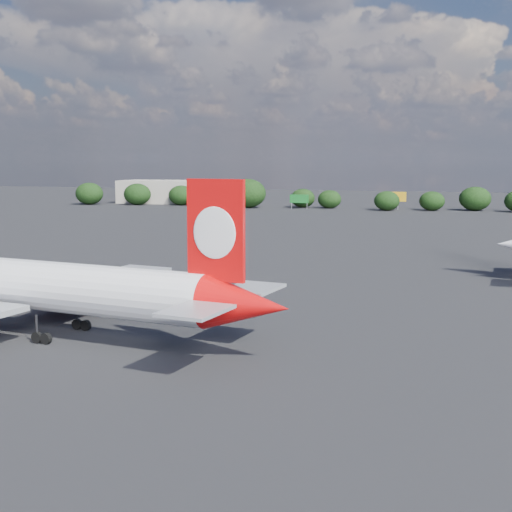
# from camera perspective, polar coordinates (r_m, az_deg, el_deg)

# --- Properties ---
(ground) EXTENTS (500.00, 500.00, 0.00)m
(ground) POSITION_cam_1_polar(r_m,az_deg,el_deg) (108.54, -0.97, -0.55)
(ground) COLOR black
(ground) RESTS_ON ground
(qantas_airliner) EXTENTS (43.57, 41.56, 14.22)m
(qantas_airliner) POSITION_cam_1_polar(r_m,az_deg,el_deg) (65.95, -15.86, -2.50)
(qantas_airliner) COLOR white
(qantas_airliner) RESTS_ON ground
(terminal_building) EXTENTS (42.00, 16.00, 8.00)m
(terminal_building) POSITION_cam_1_polar(r_m,az_deg,el_deg) (254.04, -6.13, 5.12)
(terminal_building) COLOR #A49B8E
(terminal_building) RESTS_ON ground
(highway_sign) EXTENTS (6.00, 0.30, 4.50)m
(highway_sign) POSITION_cam_1_polar(r_m,az_deg,el_deg) (224.51, 3.48, 4.58)
(highway_sign) COLOR #156923
(highway_sign) RESTS_ON ground
(billboard_yellow) EXTENTS (5.00, 0.30, 5.50)m
(billboard_yellow) POSITION_cam_1_polar(r_m,az_deg,el_deg) (225.70, 11.29, 4.64)
(billboard_yellow) COLOR gold
(billboard_yellow) RESTS_ON ground
(horizon_treeline) EXTENTS (207.59, 16.47, 9.31)m
(horizon_treeline) POSITION_cam_1_polar(r_m,az_deg,el_deg) (223.34, 9.95, 4.61)
(horizon_treeline) COLOR black
(horizon_treeline) RESTS_ON ground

